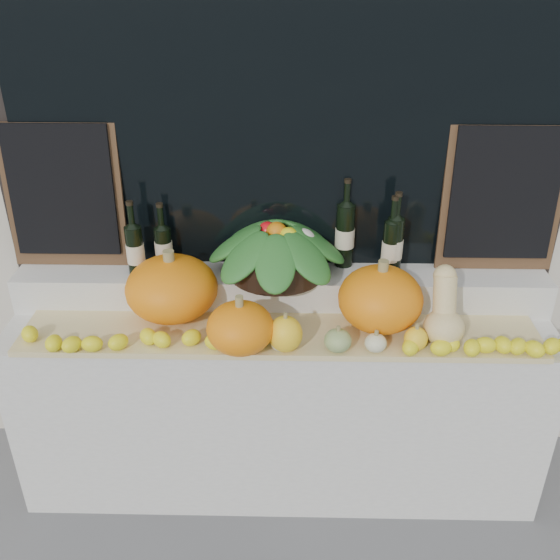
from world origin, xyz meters
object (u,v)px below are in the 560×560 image
object	(u,v)px
produce_bowl	(277,248)
wine_bottle_tall	(345,234)
butternut_squash	(444,314)
pumpkin_right	(380,299)
pumpkin_left	(172,288)

from	to	relation	value
produce_bowl	wine_bottle_tall	bearing A→B (deg)	16.30
butternut_squash	produce_bowl	world-z (taller)	produce_bowl
pumpkin_right	produce_bowl	xyz separation A→B (m)	(-0.42, 0.21, 0.12)
pumpkin_right	butternut_squash	world-z (taller)	butternut_squash
pumpkin_left	butternut_squash	xyz separation A→B (m)	(1.09, -0.16, -0.01)
pumpkin_left	butternut_squash	distance (m)	1.10
produce_bowl	pumpkin_right	bearing A→B (deg)	-26.25
produce_bowl	pumpkin_left	bearing A→B (deg)	-161.80
pumpkin_right	wine_bottle_tall	size ratio (longest dim) A/B	0.86
produce_bowl	wine_bottle_tall	xyz separation A→B (m)	(0.29, 0.09, 0.03)
butternut_squash	pumpkin_right	bearing A→B (deg)	159.61
pumpkin_right	butternut_squash	xyz separation A→B (m)	(0.24, -0.09, -0.01)
pumpkin_right	produce_bowl	world-z (taller)	produce_bowl
pumpkin_left	pumpkin_right	distance (m)	0.86
pumpkin_left	pumpkin_right	size ratio (longest dim) A/B	1.12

